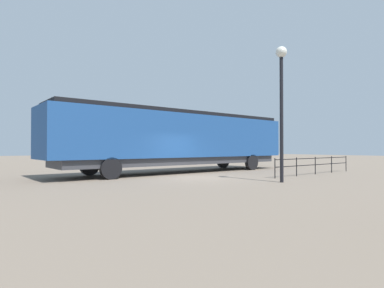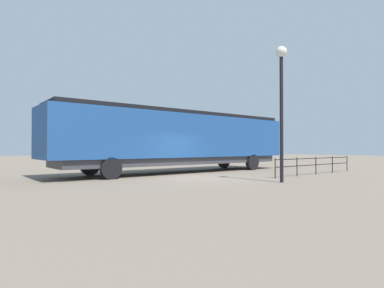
% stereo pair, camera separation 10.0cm
% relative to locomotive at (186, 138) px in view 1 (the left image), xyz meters
% --- Properties ---
extents(ground_plane, '(120.00, 120.00, 0.00)m').
position_rel_locomotive_xyz_m(ground_plane, '(3.48, -1.90, -2.20)').
color(ground_plane, '#756656').
extents(locomotive, '(3.19, 16.66, 3.87)m').
position_rel_locomotive_xyz_m(locomotive, '(0.00, 0.00, 0.00)').
color(locomotive, navy).
rests_on(locomotive, ground_plane).
extents(lamp_post, '(0.51, 0.51, 6.20)m').
position_rel_locomotive_xyz_m(lamp_post, '(7.57, -0.32, 2.13)').
color(lamp_post, black).
rests_on(lamp_post, ground_plane).
extents(platform_fence, '(0.05, 7.91, 1.04)m').
position_rel_locomotive_xyz_m(platform_fence, '(6.26, 4.90, -1.52)').
color(platform_fence, black).
rests_on(platform_fence, ground_plane).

